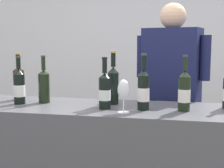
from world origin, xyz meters
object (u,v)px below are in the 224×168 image
at_px(wine_bottle_6, 19,87).
at_px(wine_bottle_2, 19,83).
at_px(wine_bottle_1, 113,84).
at_px(wine_bottle_0, 184,91).
at_px(wine_glass, 124,91).
at_px(wine_bottle_5, 143,89).
at_px(wine_bottle_7, 105,90).
at_px(wine_bottle_3, 44,85).
at_px(person_server, 171,112).

bearing_deg(wine_bottle_6, wine_bottle_2, 118.71).
xyz_separation_m(wine_bottle_1, wine_bottle_2, (-0.70, 0.03, -0.02)).
bearing_deg(wine_bottle_0, wine_bottle_2, 172.61).
bearing_deg(wine_glass, wine_bottle_5, 44.69).
bearing_deg(wine_bottle_7, wine_bottle_0, 3.92).
xyz_separation_m(wine_bottle_0, wine_bottle_3, (-0.94, 0.08, -0.00)).
height_order(wine_bottle_0, wine_glass, wine_bottle_0).
height_order(wine_bottle_3, wine_bottle_7, wine_bottle_3).
distance_m(wine_bottle_2, wine_bottle_7, 0.71).
distance_m(wine_bottle_3, wine_bottle_7, 0.47).
xyz_separation_m(wine_bottle_3, person_server, (0.86, 0.49, -0.25)).
bearing_deg(wine_bottle_5, wine_bottle_0, 3.55).
bearing_deg(wine_bottle_3, wine_glass, -18.92).
xyz_separation_m(wine_bottle_5, wine_bottle_7, (-0.24, -0.02, -0.01)).
height_order(wine_bottle_3, wine_bottle_5, wine_bottle_5).
xyz_separation_m(wine_glass, person_server, (0.27, 0.69, -0.26)).
distance_m(wine_bottle_1, wine_bottle_7, 0.16).
bearing_deg(wine_bottle_7, wine_bottle_5, 4.30).
relative_size(wine_bottle_1, person_server, 0.22).
distance_m(wine_bottle_2, wine_glass, 0.86).
relative_size(wine_bottle_6, person_server, 0.20).
bearing_deg(wine_bottle_7, person_server, 56.38).
bearing_deg(wine_bottle_3, wine_bottle_7, -14.15).
relative_size(wine_bottle_1, wine_bottle_3, 1.09).
xyz_separation_m(wine_bottle_2, wine_bottle_7, (0.68, -0.19, -0.01)).
xyz_separation_m(wine_bottle_2, wine_bottle_6, (0.08, -0.14, -0.00)).
xyz_separation_m(wine_bottle_1, wine_bottle_3, (-0.48, -0.04, -0.02)).
xyz_separation_m(wine_bottle_0, wine_bottle_6, (-1.09, 0.01, -0.00)).
distance_m(wine_bottle_7, wine_glass, 0.16).
distance_m(wine_bottle_0, wine_bottle_3, 0.95).
xyz_separation_m(wine_bottle_1, wine_bottle_5, (0.22, -0.14, -0.01)).
distance_m(wine_bottle_2, wine_bottle_3, 0.24).
bearing_deg(wine_bottle_6, wine_bottle_0, -0.38).
bearing_deg(person_server, wine_bottle_7, -123.62).
relative_size(wine_bottle_2, person_server, 0.21).
relative_size(wine_bottle_3, wine_bottle_5, 0.94).
bearing_deg(wine_bottle_5, wine_bottle_2, 169.75).
bearing_deg(person_server, wine_glass, -111.07).
xyz_separation_m(wine_bottle_1, wine_bottle_6, (-0.63, -0.12, -0.02)).
distance_m(wine_bottle_3, wine_glass, 0.62).
height_order(wine_bottle_0, wine_bottle_2, same).
bearing_deg(wine_bottle_3, wine_bottle_0, -4.94).
bearing_deg(wine_bottle_2, wine_bottle_7, -15.19).
distance_m(wine_bottle_1, wine_glass, 0.27).
distance_m(wine_bottle_1, wine_bottle_6, 0.64).
height_order(wine_bottle_0, wine_bottle_5, wine_bottle_5).
bearing_deg(person_server, wine_bottle_1, -130.38).
distance_m(wine_bottle_1, wine_bottle_3, 0.48).
height_order(wine_bottle_3, wine_bottle_6, wine_bottle_3).
height_order(wine_bottle_1, wine_bottle_7, wine_bottle_1).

